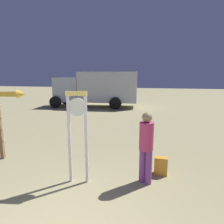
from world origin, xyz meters
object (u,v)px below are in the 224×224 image
arrow_sign (7,109)px  backpack (161,166)px  person_near_clock (146,144)px  standing_clock (77,128)px  box_truck_near (98,88)px

arrow_sign → backpack: arrow_sign is taller
backpack → person_near_clock: bearing=-126.3°
standing_clock → arrow_sign: 2.57m
person_near_clock → backpack: person_near_clock is taller
person_near_clock → box_truck_near: box_truck_near is taller
arrow_sign → box_truck_near: box_truck_near is taller
backpack → box_truck_near: bearing=115.7°
standing_clock → person_near_clock: size_ratio=1.28×
box_truck_near → person_near_clock: bearing=-66.9°
standing_clock → arrow_sign: arrow_sign is taller
person_near_clock → backpack: size_ratio=3.68×
person_near_clock → backpack: 0.91m
person_near_clock → standing_clock: bearing=-168.1°
arrow_sign → standing_clock: bearing=-16.3°
arrow_sign → person_near_clock: arrow_sign is taller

